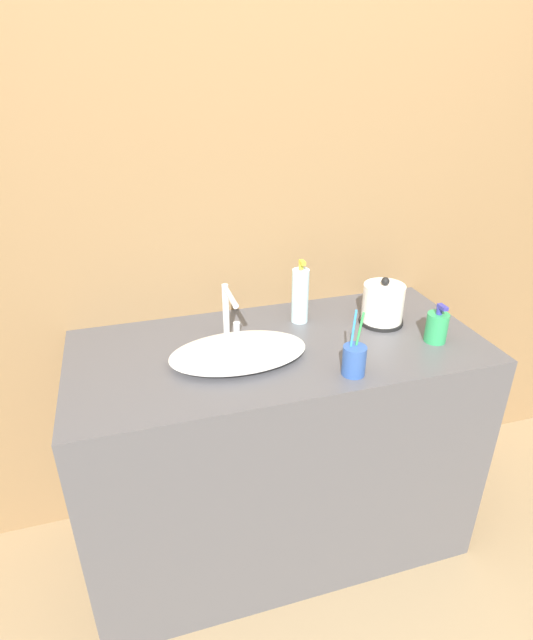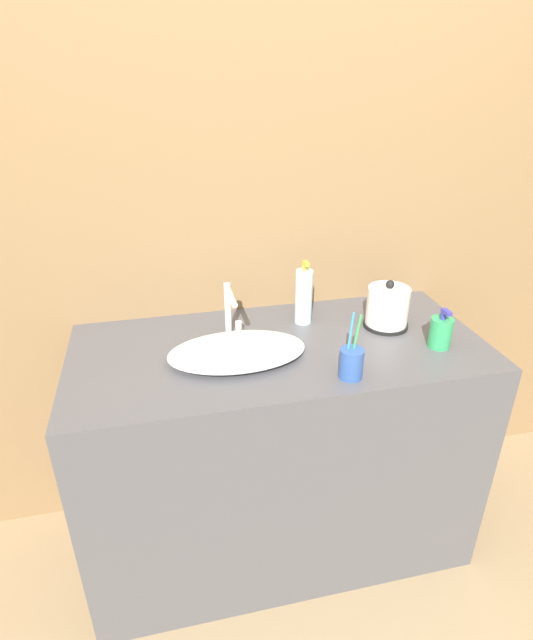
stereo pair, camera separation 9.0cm
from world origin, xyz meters
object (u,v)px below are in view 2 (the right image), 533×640
(shampoo_bottle, at_px, (304,296))
(faucet, at_px, (230,308))
(toothbrush_cup, at_px, (351,363))
(lotion_bottle, at_px, (441,332))
(electric_kettle, at_px, (387,309))

(shampoo_bottle, bearing_deg, faucet, -169.51)
(toothbrush_cup, bearing_deg, lotion_bottle, 16.85)
(electric_kettle, distance_m, toothbrush_cup, 0.37)
(electric_kettle, relative_size, shampoo_bottle, 0.75)
(faucet, height_order, electric_kettle, faucet)
(toothbrush_cup, distance_m, lotion_bottle, 0.36)
(electric_kettle, xyz_separation_m, shampoo_bottle, (-0.27, 0.10, 0.03))
(electric_kettle, xyz_separation_m, lotion_bottle, (0.11, -0.17, -0.01))
(faucet, bearing_deg, shampoo_bottle, 10.49)
(electric_kettle, height_order, shampoo_bottle, shampoo_bottle)
(faucet, bearing_deg, toothbrush_cup, -47.16)
(faucet, relative_size, lotion_bottle, 1.36)
(faucet, relative_size, electric_kettle, 1.06)
(faucet, relative_size, toothbrush_cup, 0.90)
(electric_kettle, xyz_separation_m, toothbrush_cup, (-0.24, -0.28, -0.02))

